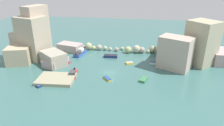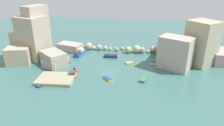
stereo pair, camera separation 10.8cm
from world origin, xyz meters
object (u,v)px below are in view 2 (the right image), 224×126
at_px(moored_boat_6, 107,79).
at_px(moored_boat_7, 129,63).
at_px(stone_dock, 56,79).
at_px(moored_boat_8, 42,84).
at_px(moored_boat_3, 65,63).
at_px(moored_boat_1, 81,52).
at_px(moored_boat_5, 156,63).
at_px(moored_boat_2, 73,74).
at_px(moored_boat_0, 144,79).
at_px(moored_boat_4, 111,56).

bearing_deg(moored_boat_6, moored_boat_7, 114.70).
relative_size(stone_dock, moored_boat_8, 2.91).
relative_size(moored_boat_3, moored_boat_7, 1.46).
bearing_deg(moored_boat_7, moored_boat_1, 137.94).
xyz_separation_m(moored_boat_5, moored_boat_8, (-28.54, -17.66, -0.12)).
height_order(stone_dock, moored_boat_5, stone_dock).
height_order(moored_boat_3, moored_boat_7, moored_boat_3).
height_order(moored_boat_1, moored_boat_8, moored_boat_1).
distance_m(moored_boat_2, moored_boat_5, 25.39).
height_order(moored_boat_1, moored_boat_7, moored_boat_1).
xyz_separation_m(moored_boat_7, moored_boat_8, (-20.38, -16.73, -0.03)).
xyz_separation_m(stone_dock, moored_boat_2, (3.42, 3.25, 0.14)).
height_order(moored_boat_3, moored_boat_6, moored_boat_3).
height_order(moored_boat_6, moored_boat_7, moored_boat_7).
relative_size(stone_dock, moored_boat_3, 2.46).
height_order(moored_boat_1, moored_boat_6, moored_boat_1).
height_order(moored_boat_0, moored_boat_8, moored_boat_0).
xyz_separation_m(moored_boat_3, moored_boat_8, (-0.78, -13.36, -0.07)).
relative_size(moored_boat_0, moored_boat_4, 0.54).
relative_size(moored_boat_1, moored_boat_6, 2.57).
height_order(moored_boat_2, moored_boat_7, moored_boat_2).
distance_m(moored_boat_2, moored_boat_4, 17.02).
height_order(moored_boat_0, moored_boat_6, moored_boat_0).
distance_m(moored_boat_4, moored_boat_6, 15.89).
bearing_deg(moored_boat_8, moored_boat_7, -22.52).
distance_m(moored_boat_2, moored_boat_7, 17.91).
height_order(stone_dock, moored_boat_6, stone_dock).
distance_m(moored_boat_0, moored_boat_5, 11.78).
bearing_deg(stone_dock, moored_boat_0, 8.89).
bearing_deg(moored_boat_7, moored_boat_2, -168.01).
bearing_deg(moored_boat_2, moored_boat_0, 81.81).
height_order(moored_boat_1, moored_boat_2, moored_boat_1).
relative_size(moored_boat_4, moored_boat_7, 2.40).
bearing_deg(moored_boat_7, moored_boat_8, -164.50).
xyz_separation_m(stone_dock, moored_boat_1, (0.58, 19.45, 0.27)).
distance_m(moored_boat_1, moored_boat_2, 16.44).
xyz_separation_m(moored_boat_2, moored_boat_3, (-5.09, 7.12, -0.23)).
distance_m(stone_dock, moored_boat_3, 10.51).
bearing_deg(moored_boat_4, moored_boat_0, -55.49).
relative_size(stone_dock, moored_boat_2, 1.72).
bearing_deg(moored_boat_4, moored_boat_5, -16.11).
relative_size(moored_boat_3, moored_boat_4, 0.61).
xyz_separation_m(stone_dock, moored_boat_7, (17.93, 13.75, -0.13)).
bearing_deg(stone_dock, moored_boat_6, 11.03).
xyz_separation_m(moored_boat_6, moored_boat_7, (4.94, 11.22, 0.02)).
distance_m(moored_boat_3, moored_boat_4, 15.23).
bearing_deg(stone_dock, moored_boat_8, -129.41).
height_order(stone_dock, moored_boat_3, stone_dock).
relative_size(moored_boat_1, moored_boat_2, 1.30).
bearing_deg(moored_boat_1, moored_boat_3, 174.98).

